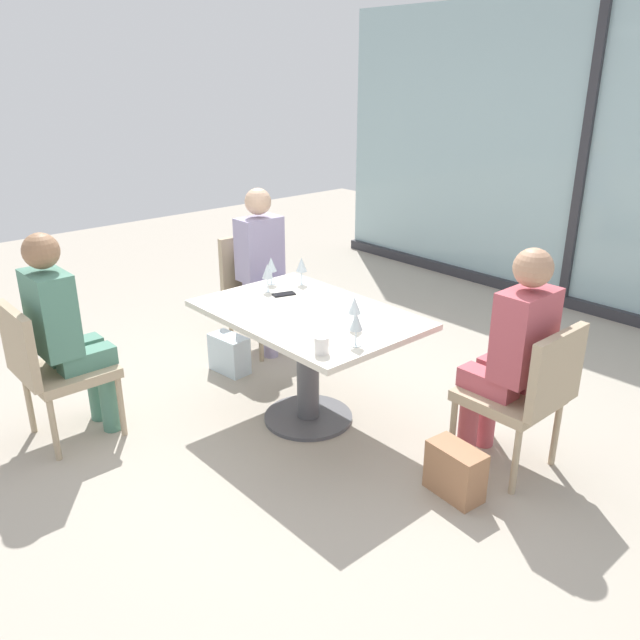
{
  "coord_description": "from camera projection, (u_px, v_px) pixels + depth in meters",
  "views": [
    {
      "loc": [
        2.7,
        -2.31,
        2.07
      ],
      "look_at": [
        0.0,
        0.1,
        0.65
      ],
      "focal_mm": 35.76,
      "sensor_mm": 36.0,
      "label": 1
    }
  ],
  "objects": [
    {
      "name": "ground_plane",
      "position": [
        308.0,
        418.0,
        4.06
      ],
      "size": [
        12.0,
        12.0,
        0.0
      ],
      "primitive_type": "plane",
      "color": "#A89E8E"
    },
    {
      "name": "person_far_left",
      "position": [
        265.0,
        263.0,
        4.87
      ],
      "size": [
        0.39,
        0.34,
        1.26
      ],
      "color": "#9E93B7",
      "rests_on": "ground_plane"
    },
    {
      "name": "person_front_left",
      "position": [
        64.0,
        327.0,
        3.65
      ],
      "size": [
        0.34,
        0.39,
        1.26
      ],
      "color": "#4C7F6B",
      "rests_on": "ground_plane"
    },
    {
      "name": "person_far_right",
      "position": [
        512.0,
        349.0,
        3.36
      ],
      "size": [
        0.39,
        0.34,
        1.26
      ],
      "color": "#B24C56",
      "rests_on": "ground_plane"
    },
    {
      "name": "wine_glass_1",
      "position": [
        267.0,
        272.0,
        4.1
      ],
      "size": [
        0.07,
        0.07,
        0.18
      ],
      "color": "silver",
      "rests_on": "dining_table_main"
    },
    {
      "name": "chair_front_left",
      "position": [
        51.0,
        364.0,
        3.66
      ],
      "size": [
        0.46,
        0.5,
        0.87
      ],
      "color": "tan",
      "rests_on": "ground_plane"
    },
    {
      "name": "wine_glass_3",
      "position": [
        271.0,
        265.0,
        4.24
      ],
      "size": [
        0.07,
        0.07,
        0.18
      ],
      "color": "silver",
      "rests_on": "dining_table_main"
    },
    {
      "name": "wine_glass_0",
      "position": [
        301.0,
        265.0,
        4.24
      ],
      "size": [
        0.07,
        0.07,
        0.18
      ],
      "color": "silver",
      "rests_on": "dining_table_main"
    },
    {
      "name": "chair_far_left",
      "position": [
        257.0,
        285.0,
        5.02
      ],
      "size": [
        0.5,
        0.46,
        0.87
      ],
      "color": "tan",
      "rests_on": "ground_plane"
    },
    {
      "name": "dining_table_main",
      "position": [
        308.0,
        339.0,
        3.86
      ],
      "size": [
        1.33,
        0.89,
        0.73
      ],
      "color": "silver",
      "rests_on": "ground_plane"
    },
    {
      "name": "wine_glass_2",
      "position": [
        356.0,
        322.0,
        3.28
      ],
      "size": [
        0.07,
        0.07,
        0.18
      ],
      "color": "silver",
      "rests_on": "dining_table_main"
    },
    {
      "name": "handbag_0",
      "position": [
        455.0,
        471.0,
        3.29
      ],
      "size": [
        0.31,
        0.19,
        0.28
      ],
      "primitive_type": "cube",
      "rotation": [
        0.0,
        0.0,
        -0.1
      ],
      "color": "#A3704C",
      "rests_on": "ground_plane"
    },
    {
      "name": "chair_far_right",
      "position": [
        526.0,
        390.0,
        3.36
      ],
      "size": [
        0.5,
        0.46,
        0.87
      ],
      "color": "tan",
      "rests_on": "ground_plane"
    },
    {
      "name": "cell_phone_on_table",
      "position": [
        284.0,
        294.0,
        4.08
      ],
      "size": [
        0.11,
        0.16,
        0.01
      ],
      "primitive_type": "cube",
      "rotation": [
        0.0,
        0.0,
        -0.31
      ],
      "color": "black",
      "rests_on": "dining_table_main"
    },
    {
      "name": "window_wall_backdrop",
      "position": [
        583.0,
        175.0,
        5.6
      ],
      "size": [
        5.62,
        0.1,
        2.7
      ],
      "color": "#98B7BC",
      "rests_on": "ground_plane"
    },
    {
      "name": "coffee_cup",
      "position": [
        322.0,
        345.0,
        3.22
      ],
      "size": [
        0.08,
        0.08,
        0.09
      ],
      "primitive_type": "cylinder",
      "color": "white",
      "rests_on": "dining_table_main"
    },
    {
      "name": "wine_glass_4",
      "position": [
        354.0,
        306.0,
        3.5
      ],
      "size": [
        0.07,
        0.07,
        0.18
      ],
      "color": "silver",
      "rests_on": "dining_table_main"
    },
    {
      "name": "handbag_1",
      "position": [
        229.0,
        354.0,
        4.65
      ],
      "size": [
        0.31,
        0.19,
        0.28
      ],
      "primitive_type": "cube",
      "rotation": [
        0.0,
        0.0,
        0.1
      ],
      "color": "silver",
      "rests_on": "ground_plane"
    }
  ]
}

